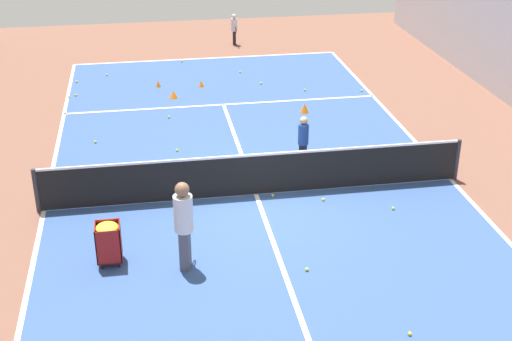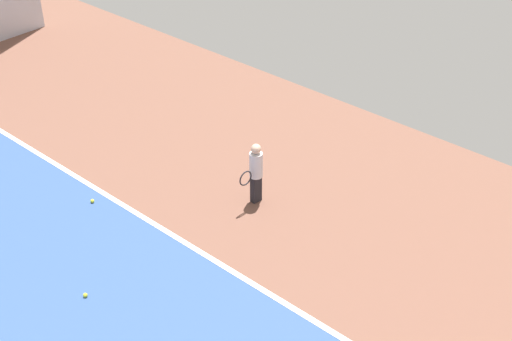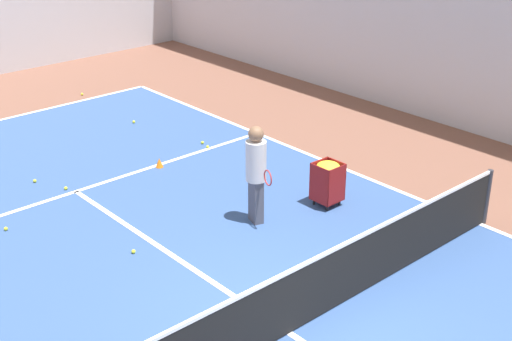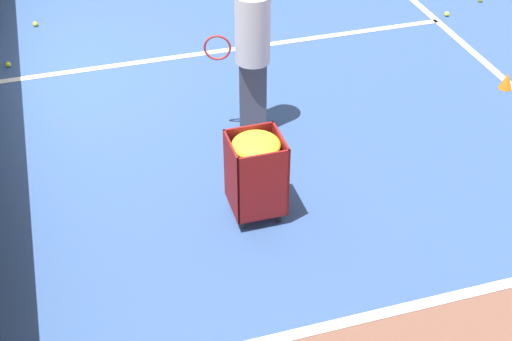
# 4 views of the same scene
# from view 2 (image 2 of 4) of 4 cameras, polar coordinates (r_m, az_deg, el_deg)

# --- Properties ---
(line_baseline_near) EXTENTS (9.44, 0.10, 0.00)m
(line_baseline_near) POSITION_cam_2_polar(r_m,az_deg,el_deg) (12.68, -9.32, -3.52)
(line_baseline_near) COLOR white
(line_baseline_near) RESTS_ON ground
(player_near_baseline) EXTENTS (0.26, 0.57, 1.19)m
(player_near_baseline) POSITION_cam_2_polar(r_m,az_deg,el_deg) (12.46, -0.03, 0.08)
(player_near_baseline) COLOR black
(player_near_baseline) RESTS_ON ground
(tennis_ball_1) EXTENTS (0.07, 0.07, 0.07)m
(tennis_ball_1) POSITION_cam_2_polar(r_m,az_deg,el_deg) (11.23, -13.50, -9.67)
(tennis_ball_1) COLOR yellow
(tennis_ball_1) RESTS_ON ground
(tennis_ball_21) EXTENTS (0.07, 0.07, 0.07)m
(tennis_ball_21) POSITION_cam_2_polar(r_m,az_deg,el_deg) (13.13, -12.96, -2.38)
(tennis_ball_21) COLOR yellow
(tennis_ball_21) RESTS_ON ground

